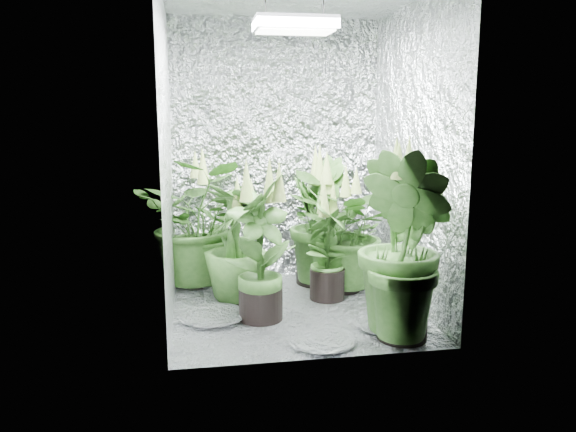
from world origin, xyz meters
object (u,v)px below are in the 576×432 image
(plant_f, at_px, (260,249))
(plant_g, at_px, (405,247))
(plant_c, at_px, (317,223))
(circulation_fan, at_px, (357,261))
(plant_b, at_px, (328,247))
(plant_d, at_px, (236,244))
(plant_a, at_px, (198,221))
(plant_e, at_px, (343,232))
(grow_lamp, at_px, (295,25))

(plant_f, bearing_deg, plant_g, -30.22)
(plant_c, relative_size, plant_g, 0.88)
(circulation_fan, bearing_deg, plant_b, -138.70)
(circulation_fan, bearing_deg, plant_d, -169.30)
(plant_a, distance_m, plant_g, 1.70)
(plant_c, distance_m, plant_e, 0.26)
(plant_d, distance_m, circulation_fan, 1.09)
(plant_b, distance_m, plant_d, 0.63)
(plant_c, bearing_deg, plant_g, -77.43)
(plant_d, bearing_deg, plant_b, -5.70)
(grow_lamp, relative_size, plant_d, 0.57)
(grow_lamp, distance_m, plant_c, 1.48)
(plant_a, relative_size, circulation_fan, 3.17)
(plant_b, relative_size, plant_c, 0.80)
(plant_e, relative_size, plant_g, 0.79)
(plant_b, distance_m, plant_c, 0.39)
(plant_a, height_order, plant_f, plant_a)
(grow_lamp, distance_m, circulation_fan, 1.90)
(plant_a, relative_size, plant_f, 1.03)
(plant_g, bearing_deg, plant_f, 149.78)
(plant_f, bearing_deg, plant_e, 36.23)
(plant_b, distance_m, plant_g, 0.83)
(plant_a, height_order, plant_e, plant_a)
(plant_c, height_order, circulation_fan, plant_c)
(grow_lamp, height_order, plant_a, grow_lamp)
(plant_a, height_order, plant_b, plant_a)
(grow_lamp, xyz_separation_m, plant_a, (-0.62, 0.64, -1.33))
(plant_d, bearing_deg, plant_g, -42.89)
(plant_f, bearing_deg, plant_c, 53.54)
(plant_e, bearing_deg, plant_d, -172.18)
(plant_a, bearing_deg, plant_g, -47.44)
(plant_b, relative_size, plant_e, 0.89)
(grow_lamp, height_order, plant_b, grow_lamp)
(plant_a, xyz_separation_m, plant_g, (1.15, -1.25, 0.06))
(plant_e, bearing_deg, plant_a, 163.21)
(plant_e, xyz_separation_m, circulation_fan, (0.20, 0.29, -0.30))
(plant_f, height_order, circulation_fan, plant_f)
(plant_a, relative_size, plant_g, 0.88)
(plant_b, xyz_separation_m, plant_f, (-0.51, -0.32, 0.08))
(plant_a, xyz_separation_m, plant_b, (0.89, -0.48, -0.12))
(plant_b, distance_m, circulation_fan, 0.62)
(plant_b, bearing_deg, plant_g, -71.12)
(plant_a, xyz_separation_m, plant_f, (0.38, -0.80, -0.04))
(plant_e, bearing_deg, plant_c, 125.08)
(plant_c, bearing_deg, plant_a, 173.44)
(plant_c, relative_size, plant_d, 1.18)
(plant_c, xyz_separation_m, plant_g, (0.26, -1.15, 0.08))
(plant_a, height_order, plant_d, plant_a)
(grow_lamp, bearing_deg, plant_e, 37.90)
(plant_d, bearing_deg, plant_f, -72.44)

